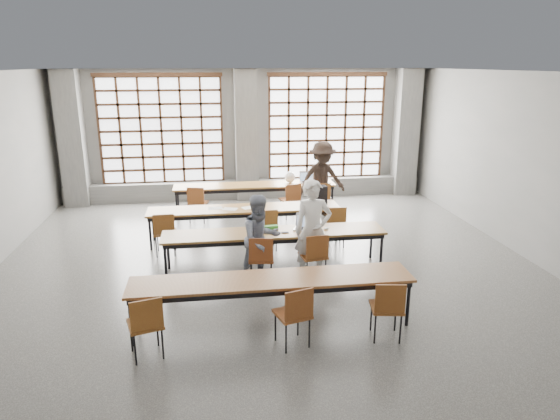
# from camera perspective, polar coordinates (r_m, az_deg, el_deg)

# --- Properties ---
(floor) EXTENTS (11.00, 11.00, 0.00)m
(floor) POSITION_cam_1_polar(r_m,az_deg,el_deg) (9.06, -1.11, -7.24)
(floor) COLOR #474745
(floor) RESTS_ON ground
(ceiling) EXTENTS (11.00, 11.00, 0.00)m
(ceiling) POSITION_cam_1_polar(r_m,az_deg,el_deg) (8.30, -1.25, 15.48)
(ceiling) COLOR silver
(ceiling) RESTS_ON floor
(wall_back) EXTENTS (10.00, 0.00, 10.00)m
(wall_back) POSITION_cam_1_polar(r_m,az_deg,el_deg) (13.90, -3.95, 8.62)
(wall_back) COLOR slate
(wall_back) RESTS_ON floor
(wall_front) EXTENTS (10.00, 0.00, 10.00)m
(wall_front) POSITION_cam_1_polar(r_m,az_deg,el_deg) (3.47, 10.38, -16.93)
(wall_front) COLOR slate
(wall_front) RESTS_ON floor
(wall_right) EXTENTS (0.00, 11.00, 11.00)m
(wall_right) POSITION_cam_1_polar(r_m,az_deg,el_deg) (10.36, 27.53, 4.07)
(wall_right) COLOR slate
(wall_right) RESTS_ON floor
(column_left) EXTENTS (0.60, 0.55, 3.50)m
(column_left) POSITION_cam_1_polar(r_m,az_deg,el_deg) (14.03, -22.67, 7.47)
(column_left) COLOR #535351
(column_left) RESTS_ON floor
(column_mid) EXTENTS (0.60, 0.55, 3.50)m
(column_mid) POSITION_cam_1_polar(r_m,az_deg,el_deg) (13.62, -3.86, 8.46)
(column_mid) COLOR #535351
(column_mid) RESTS_ON floor
(column_right) EXTENTS (0.60, 0.55, 3.50)m
(column_right) POSITION_cam_1_polar(r_m,az_deg,el_deg) (14.66, 14.17, 8.57)
(column_right) COLOR #535351
(column_right) RESTS_ON floor
(window_left) EXTENTS (3.32, 0.12, 3.00)m
(window_left) POSITION_cam_1_polar(r_m,az_deg,el_deg) (13.82, -13.39, 8.80)
(window_left) COLOR white
(window_left) RESTS_ON wall_back
(window_right) EXTENTS (3.32, 0.12, 3.00)m
(window_right) POSITION_cam_1_polar(r_m,az_deg,el_deg) (14.14, 5.31, 9.34)
(window_right) COLOR white
(window_right) RESTS_ON wall_back
(sill_ledge) EXTENTS (9.80, 0.35, 0.50)m
(sill_ledge) POSITION_cam_1_polar(r_m,az_deg,el_deg) (13.99, -3.77, 2.41)
(sill_ledge) COLOR #535351
(sill_ledge) RESTS_ON floor
(desk_row_a) EXTENTS (4.00, 0.70, 0.73)m
(desk_row_a) POSITION_cam_1_polar(r_m,az_deg,el_deg) (12.48, -2.90, 2.65)
(desk_row_a) COLOR brown
(desk_row_a) RESTS_ON floor
(desk_row_b) EXTENTS (4.00, 0.70, 0.73)m
(desk_row_b) POSITION_cam_1_polar(r_m,az_deg,el_deg) (10.47, -4.09, -0.09)
(desk_row_b) COLOR brown
(desk_row_b) RESTS_ON floor
(desk_row_c) EXTENTS (4.00, 0.70, 0.73)m
(desk_row_c) POSITION_cam_1_polar(r_m,az_deg,el_deg) (8.99, -0.65, -2.87)
(desk_row_c) COLOR brown
(desk_row_c) RESTS_ON floor
(desk_row_d) EXTENTS (4.00, 0.70, 0.73)m
(desk_row_d) POSITION_cam_1_polar(r_m,az_deg,el_deg) (7.11, -0.91, -8.29)
(desk_row_d) COLOR brown
(desk_row_d) RESTS_ON floor
(chair_back_left) EXTENTS (0.51, 0.51, 0.88)m
(chair_back_left) POSITION_cam_1_polar(r_m,az_deg,el_deg) (11.86, -9.45, 1.07)
(chair_back_left) COLOR brown
(chair_back_left) RESTS_ON floor
(chair_back_mid) EXTENTS (0.52, 0.52, 0.88)m
(chair_back_mid) POSITION_cam_1_polar(r_m,az_deg,el_deg) (12.01, 1.29, 1.49)
(chair_back_mid) COLOR brown
(chair_back_mid) RESTS_ON floor
(chair_back_right) EXTENTS (0.50, 0.50, 0.88)m
(chair_back_right) POSITION_cam_1_polar(r_m,az_deg,el_deg) (12.15, 4.84, 1.61)
(chair_back_right) COLOR brown
(chair_back_right) RESTS_ON floor
(chair_mid_left) EXTENTS (0.43, 0.43, 0.88)m
(chair_mid_left) POSITION_cam_1_polar(r_m,az_deg,el_deg) (9.93, -13.05, -2.19)
(chair_mid_left) COLOR brown
(chair_mid_left) RESTS_ON floor
(chair_mid_centre) EXTENTS (0.43, 0.44, 0.88)m
(chair_mid_centre) POSITION_cam_1_polar(r_m,az_deg,el_deg) (9.95, -1.50, -1.73)
(chair_mid_centre) COLOR brown
(chair_mid_centre) RESTS_ON floor
(chair_mid_right) EXTENTS (0.44, 0.44, 0.88)m
(chair_mid_right) POSITION_cam_1_polar(r_m,az_deg,el_deg) (10.19, 6.31, -1.37)
(chair_mid_right) COLOR brown
(chair_mid_right) RESTS_ON floor
(chair_front_left) EXTENTS (0.46, 0.47, 0.88)m
(chair_front_left) POSITION_cam_1_polar(r_m,az_deg,el_deg) (8.42, -2.18, -5.20)
(chair_front_left) COLOR brown
(chair_front_left) RESTS_ON floor
(chair_front_right) EXTENTS (0.48, 0.48, 0.88)m
(chair_front_right) POSITION_cam_1_polar(r_m,az_deg,el_deg) (8.55, 3.99, -4.87)
(chair_front_right) COLOR #672F14
(chair_front_right) RESTS_ON floor
(chair_near_left) EXTENTS (0.52, 0.52, 0.88)m
(chair_near_left) POSITION_cam_1_polar(r_m,az_deg,el_deg) (6.63, -15.08, -12.13)
(chair_near_left) COLOR brown
(chair_near_left) RESTS_ON floor
(chair_near_mid) EXTENTS (0.52, 0.52, 0.88)m
(chair_near_mid) POSITION_cam_1_polar(r_m,az_deg,el_deg) (6.65, 1.72, -11.42)
(chair_near_mid) COLOR maroon
(chair_near_mid) RESTS_ON floor
(chair_near_right) EXTENTS (0.48, 0.49, 0.88)m
(chair_near_right) POSITION_cam_1_polar(r_m,az_deg,el_deg) (6.95, 12.24, -10.50)
(chair_near_right) COLOR brown
(chair_near_right) RESTS_ON floor
(student_male) EXTENTS (0.66, 0.45, 1.78)m
(student_male) POSITION_cam_1_polar(r_m,az_deg,el_deg) (8.55, 3.78, -2.36)
(student_male) COLOR white
(student_male) RESTS_ON floor
(student_female) EXTENTS (0.92, 0.83, 1.55)m
(student_female) POSITION_cam_1_polar(r_m,az_deg,el_deg) (8.45, -2.23, -3.37)
(student_female) COLOR #1A294E
(student_female) RESTS_ON floor
(student_back) EXTENTS (1.32, 0.94, 1.84)m
(student_back) POSITION_cam_1_polar(r_m,az_deg,el_deg) (12.18, 4.83, 3.51)
(student_back) COLOR black
(student_back) RESTS_ON floor
(laptop_front) EXTENTS (0.45, 0.42, 0.26)m
(laptop_front) POSITION_cam_1_polar(r_m,az_deg,el_deg) (9.14, 2.83, -1.73)
(laptop_front) COLOR silver
(laptop_front) RESTS_ON desk_row_c
(laptop_back) EXTENTS (0.36, 0.31, 0.26)m
(laptop_back) POSITION_cam_1_polar(r_m,az_deg,el_deg) (12.74, 3.11, 3.53)
(laptop_back) COLOR #B3B3B8
(laptop_back) RESTS_ON desk_row_a
(mouse) EXTENTS (0.11, 0.09, 0.04)m
(mouse) POSITION_cam_1_polar(r_m,az_deg,el_deg) (9.11, 5.31, -2.12)
(mouse) COLOR white
(mouse) RESTS_ON desk_row_c
(green_box) EXTENTS (0.26, 0.12, 0.09)m
(green_box) POSITION_cam_1_polar(r_m,az_deg,el_deg) (9.02, -1.03, -2.06)
(green_box) COLOR #317E29
(green_box) RESTS_ON desk_row_c
(phone) EXTENTS (0.13, 0.07, 0.01)m
(phone) POSITION_cam_1_polar(r_m,az_deg,el_deg) (8.90, 0.59, -2.59)
(phone) COLOR black
(phone) RESTS_ON desk_row_c
(paper_sheet_a) EXTENTS (0.32, 0.25, 0.00)m
(paper_sheet_a) POSITION_cam_1_polar(r_m,az_deg,el_deg) (10.48, -7.39, 0.21)
(paper_sheet_a) COLOR silver
(paper_sheet_a) RESTS_ON desk_row_b
(paper_sheet_b) EXTENTS (0.35, 0.30, 0.00)m
(paper_sheet_b) POSITION_cam_1_polar(r_m,az_deg,el_deg) (10.39, -5.73, 0.12)
(paper_sheet_b) COLOR silver
(paper_sheet_b) RESTS_ON desk_row_b
(paper_sheet_c) EXTENTS (0.35, 0.31, 0.00)m
(paper_sheet_c) POSITION_cam_1_polar(r_m,az_deg,el_deg) (10.46, -3.55, 0.28)
(paper_sheet_c) COLOR white
(paper_sheet_c) RESTS_ON desk_row_b
(backpack) EXTENTS (0.34, 0.24, 0.40)m
(backpack) POSITION_cam_1_polar(r_m,az_deg,el_deg) (10.67, 4.46, 1.70)
(backpack) COLOR black
(backpack) RESTS_ON desk_row_b
(plastic_bag) EXTENTS (0.28, 0.23, 0.29)m
(plastic_bag) POSITION_cam_1_polar(r_m,az_deg,el_deg) (12.59, 1.15, 3.77)
(plastic_bag) COLOR white
(plastic_bag) RESTS_ON desk_row_a
(red_pouch) EXTENTS (0.20, 0.08, 0.06)m
(red_pouch) POSITION_cam_1_polar(r_m,az_deg,el_deg) (6.71, -15.18, -12.10)
(red_pouch) COLOR maroon
(red_pouch) RESTS_ON chair_near_left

